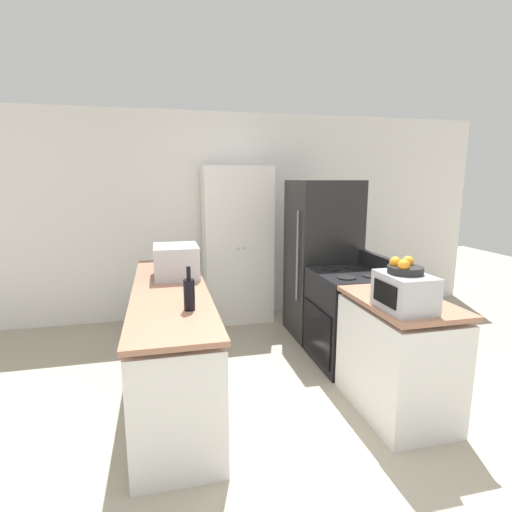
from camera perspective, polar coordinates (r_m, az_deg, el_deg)
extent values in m
plane|color=#A89E89|center=(2.79, 9.51, -28.97)|extent=(14.00, 14.00, 0.00)
cube|color=white|center=(5.23, -3.72, 5.65)|extent=(7.00, 0.06, 2.60)
cube|color=silver|center=(3.54, -11.90, -12.08)|extent=(0.58, 2.36, 0.83)
cube|color=#9E6B51|center=(3.38, -12.21, -4.74)|extent=(0.60, 2.41, 0.04)
cube|color=silver|center=(3.35, 19.46, -13.86)|extent=(0.58, 0.92, 0.83)
cube|color=#9E6B51|center=(3.18, 20.01, -6.15)|extent=(0.60, 0.94, 0.04)
cube|color=white|center=(5.00, -2.69, 1.58)|extent=(0.83, 0.47, 1.94)
sphere|color=#B2B2B7|center=(4.75, -2.61, 1.09)|extent=(0.03, 0.03, 0.03)
sphere|color=#B2B2B7|center=(4.77, -1.66, 1.13)|extent=(0.03, 0.03, 0.03)
cube|color=black|center=(4.03, 13.06, -8.62)|extent=(0.64, 0.75, 0.90)
cube|color=black|center=(3.94, 8.64, -10.67)|extent=(0.02, 0.66, 0.50)
cube|color=black|center=(4.03, 17.08, -1.01)|extent=(0.06, 0.71, 0.16)
cylinder|color=black|center=(3.70, 12.82, -3.03)|extent=(0.17, 0.17, 0.01)
cylinder|color=black|center=(4.01, 10.57, -1.84)|extent=(0.17, 0.17, 0.01)
cylinder|color=black|center=(3.81, 16.28, -2.77)|extent=(0.17, 0.17, 0.01)
cylinder|color=black|center=(4.12, 13.82, -1.63)|extent=(0.17, 0.17, 0.01)
cube|color=black|center=(4.60, 9.36, -0.45)|extent=(0.69, 0.70, 1.77)
cylinder|color=gray|center=(4.28, 5.90, -0.02)|extent=(0.02, 0.02, 0.97)
cube|color=#B2B2B7|center=(3.70, -11.33, -0.72)|extent=(0.39, 0.45, 0.29)
cube|color=black|center=(3.68, -8.19, -0.69)|extent=(0.01, 0.28, 0.21)
cylinder|color=black|center=(2.77, -9.52, -5.49)|extent=(0.08, 0.08, 0.22)
cylinder|color=black|center=(2.73, -9.62, -2.41)|extent=(0.03, 0.03, 0.09)
cube|color=#B2B2B7|center=(2.91, 20.48, -4.84)|extent=(0.29, 0.39, 0.25)
cube|color=black|center=(2.83, 17.92, -5.12)|extent=(0.01, 0.27, 0.15)
cylinder|color=black|center=(2.89, 20.56, -1.88)|extent=(0.24, 0.24, 0.05)
sphere|color=orange|center=(2.94, 20.88, -0.76)|extent=(0.08, 0.08, 0.08)
sphere|color=orange|center=(2.89, 19.28, -0.86)|extent=(0.08, 0.08, 0.08)
sphere|color=orange|center=(2.81, 20.34, -1.26)|extent=(0.08, 0.08, 0.08)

